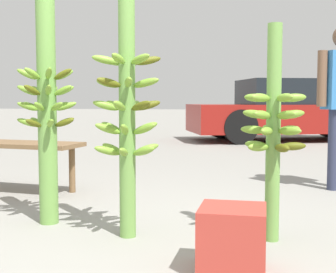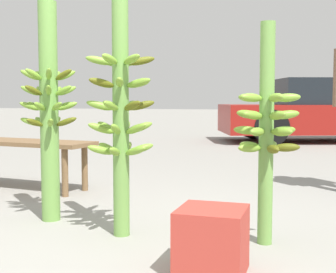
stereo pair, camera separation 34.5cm
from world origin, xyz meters
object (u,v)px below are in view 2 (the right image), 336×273
(produce_crate, at_px, (212,241))
(banana_stalk_right, at_px, (266,129))
(market_bench, at_px, (26,147))
(banana_stalk_center, at_px, (121,106))
(parked_car, at_px, (326,111))
(banana_stalk_left, at_px, (49,110))

(produce_crate, bearing_deg, banana_stalk_right, 70.72)
(market_bench, height_order, produce_crate, market_bench)
(banana_stalk_center, distance_m, market_bench, 2.00)
(market_bench, bearing_deg, banana_stalk_right, -17.79)
(banana_stalk_right, distance_m, produce_crate, 0.83)
(banana_stalk_center, distance_m, produce_crate, 1.10)
(parked_car, bearing_deg, produce_crate, 155.34)
(banana_stalk_left, height_order, banana_stalk_right, banana_stalk_left)
(market_bench, bearing_deg, banana_stalk_center, -31.65)
(banana_stalk_center, relative_size, produce_crate, 5.02)
(banana_stalk_right, relative_size, market_bench, 0.94)
(banana_stalk_left, bearing_deg, parked_car, 74.57)
(banana_stalk_center, relative_size, parked_car, 0.37)
(banana_stalk_left, relative_size, market_bench, 1.10)
(banana_stalk_left, height_order, produce_crate, banana_stalk_left)
(market_bench, relative_size, produce_crate, 4.28)
(banana_stalk_right, height_order, produce_crate, banana_stalk_right)
(banana_stalk_center, bearing_deg, produce_crate, -34.58)
(banana_stalk_center, height_order, banana_stalk_right, banana_stalk_center)
(banana_stalk_left, bearing_deg, banana_stalk_right, -3.69)
(parked_car, bearing_deg, market_bench, 135.89)
(banana_stalk_right, bearing_deg, produce_crate, -109.28)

